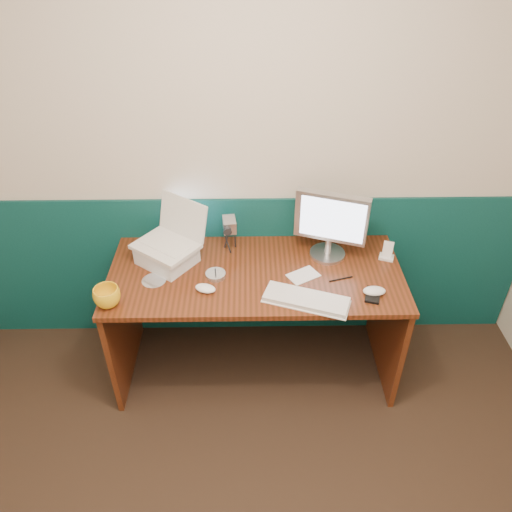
{
  "coord_description": "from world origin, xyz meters",
  "views": [
    {
      "loc": [
        0.04,
        -0.75,
        2.43
      ],
      "look_at": [
        0.07,
        1.23,
        0.97
      ],
      "focal_mm": 35.0,
      "sensor_mm": 36.0,
      "label": 1
    }
  ],
  "objects_px": {
    "laptop": "(163,227)",
    "desk": "(256,322)",
    "mug": "(107,297)",
    "monitor": "(330,226)",
    "camcorder": "(230,235)",
    "keyboard": "(306,300)"
  },
  "relations": [
    {
      "from": "laptop",
      "to": "monitor",
      "type": "height_order",
      "value": "monitor"
    },
    {
      "from": "keyboard",
      "to": "camcorder",
      "type": "xyz_separation_m",
      "value": [
        -0.39,
        0.47,
        0.09
      ]
    },
    {
      "from": "desk",
      "to": "mug",
      "type": "distance_m",
      "value": 0.89
    },
    {
      "from": "monitor",
      "to": "camcorder",
      "type": "bearing_deg",
      "value": -167.31
    },
    {
      "from": "desk",
      "to": "keyboard",
      "type": "xyz_separation_m",
      "value": [
        0.25,
        -0.25,
        0.39
      ]
    },
    {
      "from": "desk",
      "to": "monitor",
      "type": "distance_m",
      "value": 0.72
    },
    {
      "from": "laptop",
      "to": "keyboard",
      "type": "distance_m",
      "value": 0.85
    },
    {
      "from": "mug",
      "to": "laptop",
      "type": "bearing_deg",
      "value": 54.44
    },
    {
      "from": "monitor",
      "to": "camcorder",
      "type": "xyz_separation_m",
      "value": [
        -0.55,
        0.07,
        -0.1
      ]
    },
    {
      "from": "desk",
      "to": "laptop",
      "type": "distance_m",
      "value": 0.79
    },
    {
      "from": "desk",
      "to": "mug",
      "type": "relative_size",
      "value": 12.01
    },
    {
      "from": "mug",
      "to": "desk",
      "type": "bearing_deg",
      "value": 18.78
    },
    {
      "from": "mug",
      "to": "camcorder",
      "type": "distance_m",
      "value": 0.76
    },
    {
      "from": "camcorder",
      "to": "monitor",
      "type": "bearing_deg",
      "value": -13.84
    },
    {
      "from": "desk",
      "to": "keyboard",
      "type": "bearing_deg",
      "value": -44.43
    },
    {
      "from": "desk",
      "to": "monitor",
      "type": "relative_size",
      "value": 4.05
    },
    {
      "from": "desk",
      "to": "laptop",
      "type": "height_order",
      "value": "laptop"
    },
    {
      "from": "laptop",
      "to": "keyboard",
      "type": "bearing_deg",
      "value": 12.01
    },
    {
      "from": "keyboard",
      "to": "mug",
      "type": "relative_size",
      "value": 3.18
    },
    {
      "from": "laptop",
      "to": "desk",
      "type": "bearing_deg",
      "value": 25.58
    },
    {
      "from": "monitor",
      "to": "desk",
      "type": "bearing_deg",
      "value": -139.86
    },
    {
      "from": "keyboard",
      "to": "mug",
      "type": "distance_m",
      "value": 0.99
    }
  ]
}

